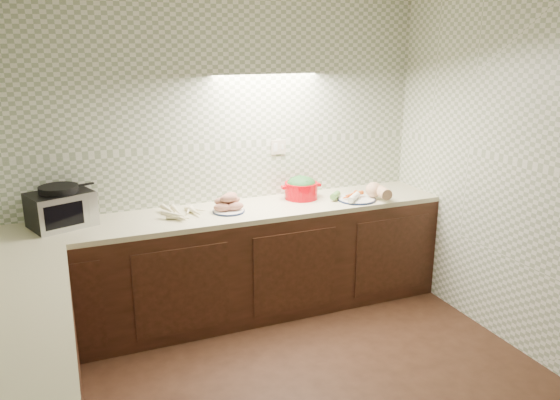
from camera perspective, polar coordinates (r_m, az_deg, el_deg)
name	(u,v)px	position (r m, az deg, el deg)	size (l,w,h in m)	color
room	(312,156)	(2.76, 3.34, 4.66)	(3.60, 3.60, 2.60)	black
counter	(164,327)	(3.60, -12.01, -12.89)	(3.60, 3.60, 0.90)	black
toaster_oven	(61,207)	(4.21, -21.92, -0.73)	(0.50, 0.45, 0.30)	black
parsnip_pile	(186,213)	(4.20, -9.81, -1.38)	(0.38, 0.30, 0.07)	#F7EFC5
sweet_potato_plate	(228,204)	(4.27, -5.42, -0.46)	(0.25, 0.25, 0.15)	#111B3B
onion_bowl	(225,202)	(4.41, -5.72, -0.26)	(0.13, 0.13, 0.09)	black
dutch_oven	(301,188)	(4.61, 2.23, 1.30)	(0.35, 0.30, 0.19)	#C5000A
veg_plate	(365,193)	(4.64, 8.85, 0.68)	(0.49, 0.35, 0.15)	#111B3B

